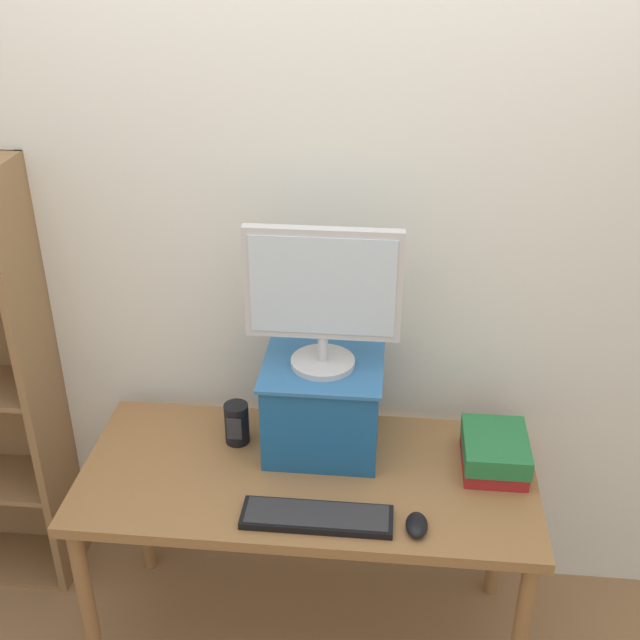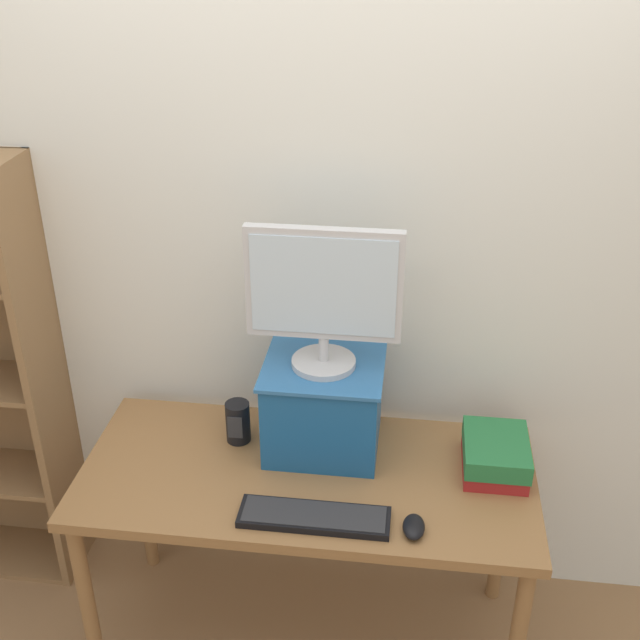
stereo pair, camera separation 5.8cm
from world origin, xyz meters
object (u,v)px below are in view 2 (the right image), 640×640
at_px(desk, 307,492).
at_px(riser_box, 324,404).
at_px(keyboard, 314,517).
at_px(computer_mouse, 414,527).
at_px(computer_monitor, 324,294).
at_px(book_stack, 495,455).
at_px(desk_speaker, 238,422).

distance_m(desk, riser_box, 0.29).
xyz_separation_m(keyboard, computer_mouse, (0.29, -0.01, 0.01)).
bearing_deg(computer_monitor, desk, -102.72).
height_order(computer_monitor, keyboard, computer_monitor).
distance_m(computer_monitor, book_stack, 0.75).
height_order(desk, computer_mouse, computer_mouse).
bearing_deg(keyboard, computer_monitor, 92.88).
relative_size(keyboard, desk_speaker, 3.09).
xyz_separation_m(riser_box, computer_mouse, (0.31, -0.38, -0.14)).
bearing_deg(keyboard, riser_box, 92.87).
relative_size(desk, desk_speaker, 10.02).
bearing_deg(computer_monitor, book_stack, -6.34).
height_order(riser_box, keyboard, riser_box).
height_order(computer_mouse, book_stack, book_stack).
bearing_deg(desk, keyboard, -76.56).
xyz_separation_m(computer_monitor, desk_speaker, (-0.28, -0.01, -0.48)).
height_order(riser_box, computer_monitor, computer_monitor).
distance_m(keyboard, desk_speaker, 0.47).
relative_size(computer_monitor, keyboard, 1.07).
relative_size(keyboard, book_stack, 1.73).
distance_m(riser_box, computer_monitor, 0.40).
bearing_deg(computer_mouse, desk, 146.22).
xyz_separation_m(computer_monitor, keyboard, (0.02, -0.36, -0.54)).
height_order(riser_box, book_stack, riser_box).
height_order(riser_box, desk_speaker, riser_box).
distance_m(riser_box, book_stack, 0.56).
height_order(computer_mouse, desk_speaker, desk_speaker).
height_order(desk, keyboard, keyboard).
xyz_separation_m(riser_box, computer_monitor, (-0.00, -0.00, 0.40)).
xyz_separation_m(keyboard, desk_speaker, (-0.30, 0.35, 0.06)).
height_order(keyboard, book_stack, book_stack).
bearing_deg(desk_speaker, book_stack, -3.43).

